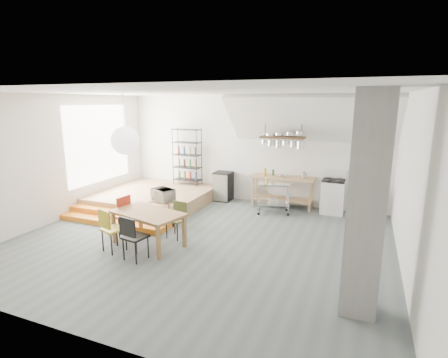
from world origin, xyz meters
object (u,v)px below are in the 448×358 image
at_px(stove, 333,196).
at_px(dining_table, 148,216).
at_px(rolling_cart, 273,194).
at_px(mini_fridge, 223,186).

xyz_separation_m(stove, dining_table, (-3.42, -3.76, 0.17)).
bearing_deg(dining_table, rolling_cart, 72.73).
xyz_separation_m(dining_table, mini_fridge, (0.15, 3.81, -0.21)).
xyz_separation_m(stove, mini_fridge, (-3.27, 0.04, -0.04)).
relative_size(stove, rolling_cart, 1.23).
height_order(rolling_cart, mini_fridge, mini_fridge).
distance_m(rolling_cart, mini_fridge, 1.90).
relative_size(rolling_cart, mini_fridge, 1.07).
bearing_deg(dining_table, stove, 62.05).
relative_size(stove, mini_fridge, 1.32).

